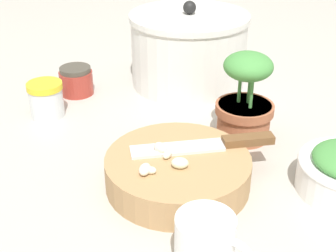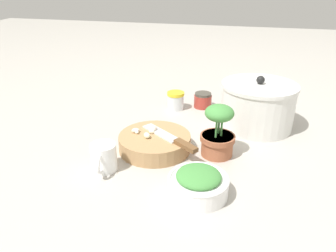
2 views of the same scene
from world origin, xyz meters
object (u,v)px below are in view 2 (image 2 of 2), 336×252
object	(u,v)px
coffee_mug	(104,158)
stock_pot	(257,105)
honey_jar	(203,100)
potted_herb	(218,134)
chef_knife	(172,139)
spice_jar	(176,100)
cutting_board	(155,143)
garlic_cloves	(146,132)
herb_bowl	(198,183)

from	to	relation	value
coffee_mug	stock_pot	world-z (taller)	stock_pot
honey_jar	potted_herb	distance (m)	0.38
chef_knife	spice_jar	size ratio (longest dim) A/B	2.83
spice_jar	stock_pot	world-z (taller)	stock_pot
cutting_board	chef_knife	world-z (taller)	chef_knife
coffee_mug	stock_pot	size ratio (longest dim) A/B	0.39
spice_jar	honey_jar	world-z (taller)	spice_jar
stock_pot	garlic_cloves	bearing A→B (deg)	-53.67
chef_knife	garlic_cloves	bearing A→B (deg)	113.09
honey_jar	potted_herb	bearing A→B (deg)	14.57
chef_knife	coffee_mug	size ratio (longest dim) A/B	1.95
cutting_board	spice_jar	size ratio (longest dim) A/B	3.16
herb_bowl	coffee_mug	bearing A→B (deg)	-100.24
cutting_board	garlic_cloves	bearing A→B (deg)	-98.08
garlic_cloves	potted_herb	size ratio (longest dim) A/B	0.48
herb_bowl	honey_jar	distance (m)	0.58
spice_jar	coffee_mug	xyz separation A→B (m)	(0.48, -0.10, 0.00)
herb_bowl	honey_jar	bearing A→B (deg)	-172.93
chef_knife	herb_bowl	size ratio (longest dim) A/B	1.31
cutting_board	spice_jar	bearing A→B (deg)	-178.47
coffee_mug	stock_pot	xyz separation A→B (m)	(-0.39, 0.41, 0.04)
potted_herb	cutting_board	bearing A→B (deg)	-85.43
stock_pot	potted_herb	distance (m)	0.26
garlic_cloves	coffee_mug	xyz separation A→B (m)	(0.15, -0.08, -0.02)
herb_bowl	stock_pot	xyz separation A→B (m)	(-0.44, 0.14, 0.05)
garlic_cloves	honey_jar	bearing A→B (deg)	162.01
garlic_cloves	stock_pot	world-z (taller)	stock_pot
stock_pot	potted_herb	bearing A→B (deg)	-25.81
garlic_cloves	stock_pot	bearing A→B (deg)	126.33
chef_knife	cutting_board	bearing A→B (deg)	110.60
potted_herb	garlic_cloves	bearing A→B (deg)	-87.12
spice_jar	stock_pot	bearing A→B (deg)	73.61
cutting_board	honey_jar	bearing A→B (deg)	166.21
cutting_board	coffee_mug	size ratio (longest dim) A/B	2.18
stock_pot	potted_herb	world-z (taller)	stock_pot
herb_bowl	potted_herb	size ratio (longest dim) A/B	0.94
cutting_board	herb_bowl	distance (m)	0.25
cutting_board	coffee_mug	distance (m)	0.18
spice_jar	potted_herb	size ratio (longest dim) A/B	0.44
cutting_board	coffee_mug	world-z (taller)	coffee_mug
garlic_cloves	spice_jar	size ratio (longest dim) A/B	1.10
potted_herb	spice_jar	bearing A→B (deg)	-148.48
chef_knife	honey_jar	distance (m)	0.40
honey_jar	chef_knife	bearing A→B (deg)	-4.90
coffee_mug	potted_herb	xyz separation A→B (m)	(-0.16, 0.30, 0.03)
herb_bowl	spice_jar	bearing A→B (deg)	-161.83
coffee_mug	stock_pot	bearing A→B (deg)	133.80
herb_bowl	cutting_board	bearing A→B (deg)	-139.31
cutting_board	chef_knife	distance (m)	0.07
garlic_cloves	herb_bowl	size ratio (longest dim) A/B	0.51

